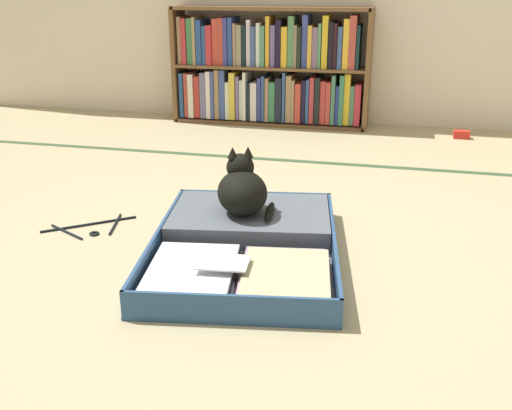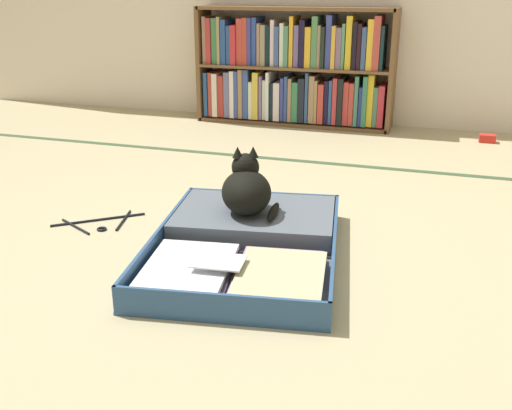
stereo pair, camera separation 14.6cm
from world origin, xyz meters
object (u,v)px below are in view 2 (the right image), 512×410
object	(u,v)px
bookshelf	(293,71)
black_cat	(247,189)
small_red_pouch	(487,138)
open_suitcase	(248,240)
clothes_hanger	(100,223)

from	to	relation	value
bookshelf	black_cat	bearing A→B (deg)	-80.74
small_red_pouch	open_suitcase	bearing A→B (deg)	-114.96
black_cat	open_suitcase	bearing A→B (deg)	-69.62
bookshelf	open_suitcase	size ratio (longest dim) A/B	1.36
open_suitcase	black_cat	xyz separation A→B (m)	(-0.06, 0.15, 0.15)
bookshelf	open_suitcase	world-z (taller)	bookshelf
black_cat	small_red_pouch	xyz separation A→B (m)	(1.00, 1.89, -0.17)
bookshelf	clothes_hanger	distance (m)	2.17
bookshelf	open_suitcase	distance (m)	2.24
bookshelf	black_cat	world-z (taller)	bookshelf
open_suitcase	small_red_pouch	xyz separation A→B (m)	(0.95, 2.04, -0.02)
bookshelf	small_red_pouch	world-z (taller)	bookshelf
black_cat	small_red_pouch	distance (m)	2.14
bookshelf	clothes_hanger	xyz separation A→B (m)	(-0.30, -2.12, -0.38)
black_cat	bookshelf	bearing A→B (deg)	99.26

